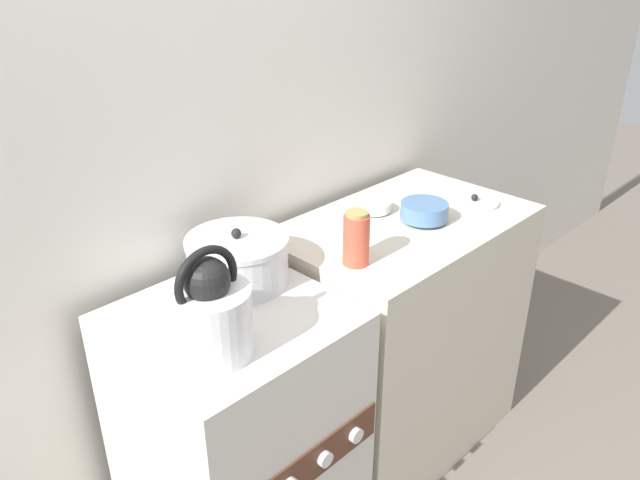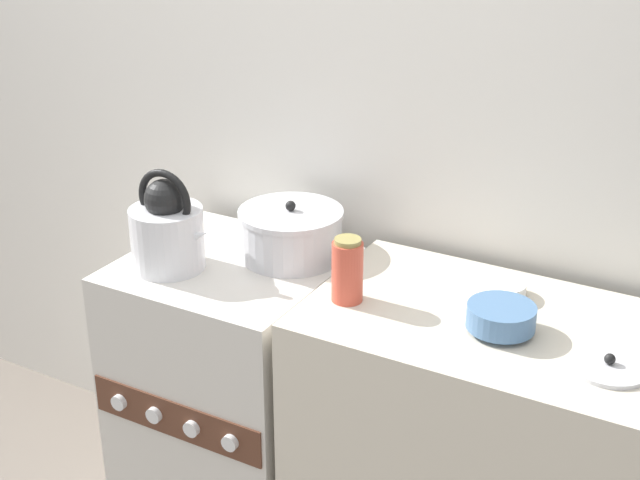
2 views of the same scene
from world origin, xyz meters
The scene contains 9 objects.
wall_back centered at (0.00, 0.63, 1.25)m, with size 7.00×0.06×2.50m.
stove centered at (0.00, 0.27, 0.45)m, with size 0.56×0.57×0.90m.
counter centered at (0.75, 0.28, 0.47)m, with size 0.88×0.56×0.93m.
kettle centered at (-0.12, 0.17, 1.01)m, with size 0.24×0.20×0.28m.
cooking_pot centered at (0.13, 0.39, 0.97)m, with size 0.29×0.29×0.16m.
enamel_bowl centered at (0.78, 0.23, 0.97)m, with size 0.16×0.16×0.07m.
small_ceramic_bowl centered at (0.72, 0.40, 0.95)m, with size 0.12×0.12×0.04m.
storage_jar centered at (0.40, 0.20, 1.01)m, with size 0.08×0.08×0.16m.
loose_pot_lid centered at (1.03, 0.19, 0.94)m, with size 0.17×0.17×0.03m.
Camera 1 is at (-0.80, -0.85, 1.79)m, focal length 35.00 mm.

